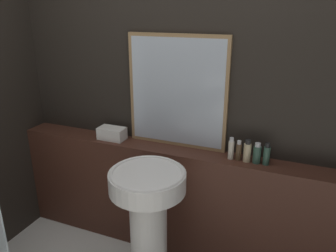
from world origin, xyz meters
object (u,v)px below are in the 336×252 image
at_px(shampoo_bottle, 231,149).
at_px(body_wash_bottle, 257,154).
at_px(lotion_bottle, 247,151).
at_px(hand_soap_bottle, 267,155).
at_px(pedestal_sink, 148,216).
at_px(towel_stack, 112,133).
at_px(mirror, 177,92).
at_px(conditioner_bottle, 239,151).

distance_m(shampoo_bottle, body_wash_bottle, 0.18).
height_order(shampoo_bottle, body_wash_bottle, shampoo_bottle).
bearing_deg(lotion_bottle, shampoo_bottle, -180.00).
bearing_deg(lotion_bottle, body_wash_bottle, -0.00).
xyz_separation_m(lotion_bottle, hand_soap_bottle, (0.13, 0.00, -0.00)).
bearing_deg(pedestal_sink, hand_soap_bottle, 34.02).
bearing_deg(lotion_bottle, towel_stack, -180.00).
bearing_deg(shampoo_bottle, pedestal_sink, -133.58).
height_order(pedestal_sink, mirror, mirror).
xyz_separation_m(mirror, conditioner_bottle, (0.49, -0.09, -0.35)).
relative_size(conditioner_bottle, lotion_bottle, 0.91).
distance_m(towel_stack, body_wash_bottle, 1.13).
height_order(mirror, shampoo_bottle, mirror).
height_order(shampoo_bottle, lotion_bottle, same).
xyz_separation_m(pedestal_sink, hand_soap_bottle, (0.67, 0.45, 0.36)).
bearing_deg(mirror, lotion_bottle, -9.07).
relative_size(conditioner_bottle, body_wash_bottle, 0.99).
bearing_deg(towel_stack, mirror, 9.60).
height_order(shampoo_bottle, conditioner_bottle, shampoo_bottle).
bearing_deg(hand_soap_bottle, mirror, 172.62).
bearing_deg(mirror, pedestal_sink, -88.96).
distance_m(mirror, lotion_bottle, 0.65).
bearing_deg(mirror, conditioner_bottle, -10.12).
relative_size(mirror, body_wash_bottle, 5.71).
distance_m(pedestal_sink, hand_soap_bottle, 0.88).
bearing_deg(towel_stack, pedestal_sink, -40.44).
relative_size(shampoo_bottle, lotion_bottle, 1.00).
xyz_separation_m(mirror, shampoo_bottle, (0.44, -0.09, -0.34)).
distance_m(conditioner_bottle, lotion_bottle, 0.06).
xyz_separation_m(shampoo_bottle, lotion_bottle, (0.11, 0.00, 0.00)).
bearing_deg(body_wash_bottle, shampoo_bottle, -180.00).
bearing_deg(shampoo_bottle, towel_stack, 180.00).
bearing_deg(shampoo_bottle, lotion_bottle, 0.00).
distance_m(conditioner_bottle, body_wash_bottle, 0.12).
distance_m(pedestal_sink, lotion_bottle, 0.79).
distance_m(mirror, towel_stack, 0.64).
relative_size(pedestal_sink, body_wash_bottle, 6.36).
relative_size(pedestal_sink, towel_stack, 4.28).
distance_m(towel_stack, hand_soap_bottle, 1.20).
bearing_deg(towel_stack, lotion_bottle, 0.00).
distance_m(shampoo_bottle, conditioner_bottle, 0.05).
bearing_deg(lotion_bottle, pedestal_sink, -140.14).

